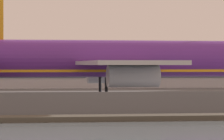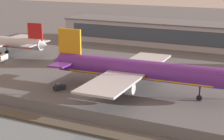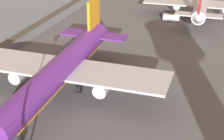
{
  "view_description": "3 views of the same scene",
  "coord_description": "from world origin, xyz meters",
  "px_view_note": "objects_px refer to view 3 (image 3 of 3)",
  "views": [
    {
      "loc": [
        -2.75,
        -82.49,
        5.34
      ],
      "look_at": [
        9.63,
        10.59,
        4.58
      ],
      "focal_mm": 105.0,
      "sensor_mm": 36.0,
      "label": 1
    },
    {
      "loc": [
        46.52,
        -79.68,
        30.75
      ],
      "look_at": [
        3.47,
        7.04,
        5.12
      ],
      "focal_mm": 60.0,
      "sensor_mm": 36.0,
      "label": 2
    },
    {
      "loc": [
        70.34,
        40.08,
        39.3
      ],
      "look_at": [
        1.27,
        14.58,
        3.1
      ],
      "focal_mm": 60.0,
      "sensor_mm": 36.0,
      "label": 3
    }
  ],
  "objects_px": {
    "ops_van": "(171,17)",
    "cargo_jet_purple": "(61,70)",
    "baggage_tug": "(70,53)",
    "passenger_jet_silver": "(202,1)"
  },
  "relations": [
    {
      "from": "ops_van",
      "to": "cargo_jet_purple",
      "type": "bearing_deg",
      "value": -11.03
    },
    {
      "from": "ops_van",
      "to": "baggage_tug",
      "type": "bearing_deg",
      "value": -26.51
    },
    {
      "from": "cargo_jet_purple",
      "to": "passenger_jet_silver",
      "type": "xyz_separation_m",
      "value": [
        -64.52,
        19.16,
        -1.05
      ]
    },
    {
      "from": "cargo_jet_purple",
      "to": "baggage_tug",
      "type": "distance_m",
      "value": 20.89
    },
    {
      "from": "cargo_jet_purple",
      "to": "baggage_tug",
      "type": "xyz_separation_m",
      "value": [
        -18.82,
        -7.45,
        -5.17
      ]
    },
    {
      "from": "passenger_jet_silver",
      "to": "baggage_tug",
      "type": "height_order",
      "value": "passenger_jet_silver"
    },
    {
      "from": "cargo_jet_purple",
      "to": "ops_van",
      "type": "height_order",
      "value": "cargo_jet_purple"
    },
    {
      "from": "passenger_jet_silver",
      "to": "ops_van",
      "type": "relative_size",
      "value": 8.01
    },
    {
      "from": "cargo_jet_purple",
      "to": "passenger_jet_silver",
      "type": "height_order",
      "value": "cargo_jet_purple"
    },
    {
      "from": "passenger_jet_silver",
      "to": "ops_van",
      "type": "xyz_separation_m",
      "value": [
        9.12,
        -8.36,
        -3.65
      ]
    }
  ]
}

